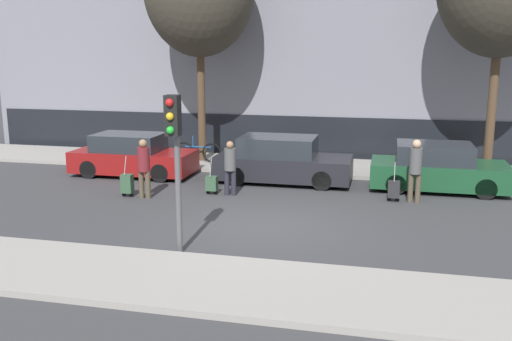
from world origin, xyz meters
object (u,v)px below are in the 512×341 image
Objects in this scene: parked_car_0 at (133,156)px; pedestrian_center at (230,165)px; pedestrian_right at (415,167)px; trolley_center at (212,183)px; parked_bicycle at (198,152)px; trolley_right at (394,189)px; pedestrian_left at (144,165)px; traffic_light at (175,142)px; trolley_left at (127,184)px; parked_car_1 at (282,161)px; parked_car_2 at (437,169)px.

parked_car_0 is 2.54× the size of pedestrian_center.
trolley_center is at bearing 179.33° from pedestrian_right.
trolley_center is (-0.55, -0.05, -0.57)m from pedestrian_center.
parked_bicycle is (1.57, 2.15, -0.16)m from parked_car_0.
pedestrian_right reaches higher than trolley_right.
pedestrian_left is 1.07× the size of pedestrian_center.
pedestrian_right is 7.40m from traffic_light.
pedestrian_right is (8.00, 1.26, 0.62)m from trolley_left.
pedestrian_right is (5.17, 0.39, 0.11)m from pedestrian_center.
trolley_right is at bearing 4.36° from trolley_center.
pedestrian_left is at bearing 122.02° from traffic_light.
parked_car_1 is 2.43× the size of parked_bicycle.
pedestrian_center is at bearing 179.23° from pedestrian_right.
trolley_center is 0.62× the size of pedestrian_right.
traffic_light is at bearing -73.60° from parked_bicycle.
parked_bicycle is at bearing 166.70° from parked_car_2.
parked_car_1 is at bearing 50.54° from trolley_center.
parked_bicycle is (-6.98, 3.63, 0.14)m from trolley_right.
parked_car_1 is at bearing 153.14° from pedestrian_right.
trolley_center is (2.28, 0.82, -0.06)m from trolley_left.
pedestrian_right is (-0.71, -1.64, 0.34)m from parked_car_2.
pedestrian_left is 7.04m from trolley_right.
parked_bicycle is (-2.35, 3.98, -0.40)m from pedestrian_center.
traffic_light reaches higher than pedestrian_right.
pedestrian_center is 4.64m from parked_bicycle.
trolley_right is at bearing -179.94° from pedestrian_right.
trolley_left is at bearing -144.12° from parked_car_1.
parked_car_0 is 2.38× the size of pedestrian_left.
traffic_light is 1.86× the size of parked_bicycle.
parked_car_0 is 9.80m from parked_car_2.
traffic_light is at bearing -80.40° from trolley_center.
parked_car_1 is 3.81× the size of trolley_right.
parked_car_2 is 8.46m from parked_bicycle.
trolley_center is at bearing -162.07° from parked_car_2.
parked_car_2 reaches higher than trolley_left.
pedestrian_left is 4.89m from parked_bicycle.
parked_car_0 reaches higher than parked_bicycle.
trolley_left reaches higher than trolley_right.
trolley_center is at bearing 99.60° from traffic_light.
trolley_left is 0.68× the size of pedestrian_right.
pedestrian_right reaches higher than parked_bicycle.
trolley_right is 0.34× the size of traffic_light.
pedestrian_center is at bearing 17.11° from trolley_left.
trolley_center is 0.33× the size of traffic_light.
pedestrian_center is (-5.88, -2.03, 0.24)m from parked_car_2.
trolley_left is at bearing 127.05° from traffic_light.
pedestrian_left is 1.51× the size of trolley_right.
trolley_right is at bearing -126.74° from parked_car_2.
parked_car_1 is at bearing -179.66° from parked_car_2.
pedestrian_right is (5.72, 0.44, 0.67)m from trolley_center.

